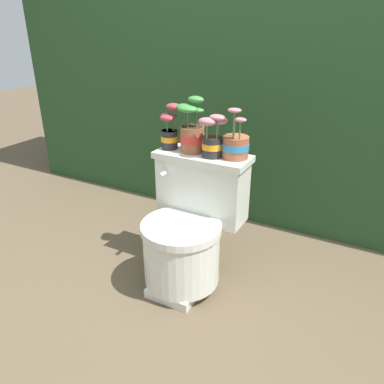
{
  "coord_description": "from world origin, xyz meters",
  "views": [
    {
      "loc": [
        0.67,
        -1.24,
        1.19
      ],
      "look_at": [
        -0.09,
        0.15,
        0.47
      ],
      "focal_mm": 35.0,
      "sensor_mm": 36.0,
      "label": 1
    }
  ],
  "objects": [
    {
      "name": "hedge_backdrop",
      "position": [
        0.0,
        1.23,
        0.85
      ],
      "size": [
        3.71,
        0.78,
        1.7
      ],
      "color": "#234723",
      "rests_on": "ground"
    },
    {
      "name": "toilet",
      "position": [
        -0.09,
        0.13,
        0.29
      ],
      "size": [
        0.46,
        0.49,
        0.62
      ],
      "color": "silver",
      "rests_on": "ground"
    },
    {
      "name": "ground_plane",
      "position": [
        0.0,
        0.0,
        0.0
      ],
      "size": [
        12.0,
        12.0,
        0.0
      ],
      "primitive_type": "plane",
      "color": "brown"
    },
    {
      "name": "potted_plant_midleft",
      "position": [
        -0.15,
        0.27,
        0.72
      ],
      "size": [
        0.14,
        0.12,
        0.26
      ],
      "color": "#9E5638",
      "rests_on": "toilet"
    },
    {
      "name": "potted_plant_left",
      "position": [
        -0.26,
        0.26,
        0.71
      ],
      "size": [
        0.11,
        0.09,
        0.22
      ],
      "color": "#262628",
      "rests_on": "toilet"
    },
    {
      "name": "potted_plant_middle",
      "position": [
        -0.03,
        0.24,
        0.71
      ],
      "size": [
        0.12,
        0.11,
        0.2
      ],
      "color": "#262628",
      "rests_on": "toilet"
    },
    {
      "name": "potted_plant_midright",
      "position": [
        0.07,
        0.28,
        0.69
      ],
      "size": [
        0.12,
        0.12,
        0.23
      ],
      "color": "#9E5638",
      "rests_on": "toilet"
    }
  ]
}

